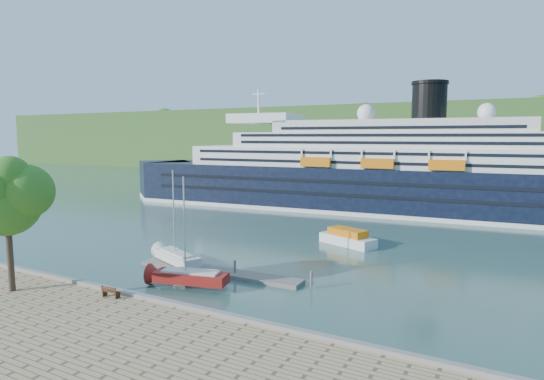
{
  "coord_description": "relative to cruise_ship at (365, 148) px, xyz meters",
  "views": [
    {
      "loc": [
        29.02,
        -25.19,
        13.44
      ],
      "look_at": [
        -0.86,
        30.0,
        5.99
      ],
      "focal_mm": 30.0,
      "sensor_mm": 36.0,
      "label": 1
    }
  ],
  "objects": [
    {
      "name": "floating_pontoon",
      "position": [
        -1.14,
        -44.31,
        -11.12
      ],
      "size": [
        17.78,
        2.82,
        0.39
      ],
      "primitive_type": null,
      "rotation": [
        0.0,
        0.0,
        0.04
      ],
      "color": "gray",
      "rests_on": "ground"
    },
    {
      "name": "far_hillside",
      "position": [
        -4.81,
        90.29,
        0.68
      ],
      "size": [
        400.0,
        50.0,
        24.0
      ],
      "primitive_type": "cube",
      "color": "#2C5120",
      "rests_on": "ground"
    },
    {
      "name": "sailboat_red",
      "position": [
        -0.75,
        -48.94,
        -6.56
      ],
      "size": [
        7.64,
        3.71,
        9.52
      ],
      "primitive_type": null,
      "rotation": [
        0.0,
        0.0,
        0.24
      ],
      "color": "maroon",
      "rests_on": "ground"
    },
    {
      "name": "promenade_tree",
      "position": [
        -11.22,
        -58.65,
        -4.42
      ],
      "size": [
        7.12,
        7.12,
        11.8
      ],
      "primitive_type": null,
      "color": "#2F671B",
      "rests_on": "promenade"
    },
    {
      "name": "cruise_ship",
      "position": [
        0.0,
        0.0,
        0.0
      ],
      "size": [
        101.64,
        22.24,
        22.64
      ],
      "primitive_type": null,
      "rotation": [
        0.0,
        0.0,
        0.08
      ],
      "color": "black",
      "rests_on": "ground"
    },
    {
      "name": "quay_coping",
      "position": [
        -4.81,
        -54.91,
        -10.17
      ],
      "size": [
        220.0,
        0.5,
        0.3
      ],
      "primitive_type": "cube",
      "color": "slate",
      "rests_on": "promenade"
    },
    {
      "name": "tender_launch",
      "position": [
        6.15,
        -26.81,
        -10.3
      ],
      "size": [
        7.82,
        5.08,
        2.05
      ],
      "primitive_type": null,
      "rotation": [
        0.0,
        0.0,
        -0.38
      ],
      "color": "orange",
      "rests_on": "ground"
    },
    {
      "name": "ground",
      "position": [
        -4.81,
        -54.71,
        -11.32
      ],
      "size": [
        400.0,
        400.0,
        0.0
      ],
      "primitive_type": "plane",
      "color": "#315852",
      "rests_on": "ground"
    },
    {
      "name": "sailboat_white_near",
      "position": [
        -6.24,
        -44.29,
        -6.54
      ],
      "size": [
        7.63,
        4.69,
        9.55
      ],
      "primitive_type": null,
      "rotation": [
        0.0,
        0.0,
        -0.39
      ],
      "color": "silver",
      "rests_on": "ground"
    },
    {
      "name": "park_bench",
      "position": [
        -3.0,
        -55.91,
        -9.83
      ],
      "size": [
        1.59,
        0.75,
        0.99
      ],
      "primitive_type": null,
      "rotation": [
        0.0,
        0.0,
        0.08
      ],
      "color": "#4A2715",
      "rests_on": "promenade"
    }
  ]
}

